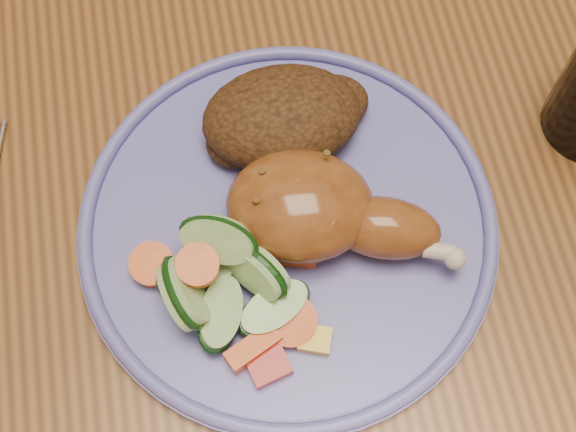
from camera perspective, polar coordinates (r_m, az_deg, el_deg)
The scene contains 7 objects.
ground at distance 1.31m, azimuth 3.31°, elevation -9.47°, with size 4.00×4.00×0.00m, color #57341D.
dining_table at distance 0.68m, azimuth 6.32°, elevation 3.75°, with size 0.90×1.40×0.75m.
plate at distance 0.55m, azimuth -0.00°, elevation -0.84°, with size 0.29×0.29×0.01m, color #6461B4.
plate_rim at distance 0.54m, azimuth -0.00°, elevation -0.41°, with size 0.29×0.29×0.01m, color #6461B4.
chicken_leg at distance 0.53m, azimuth 2.32°, elevation 0.36°, with size 0.16×0.11×0.05m.
rice_pilaf at distance 0.56m, azimuth -0.23°, elevation 7.03°, with size 0.12×0.08×0.05m.
vegetable_pile at distance 0.52m, azimuth -4.30°, elevation -5.07°, with size 0.12×0.12×0.06m.
Camera 1 is at (-0.13, -0.28, 1.27)m, focal length 50.00 mm.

